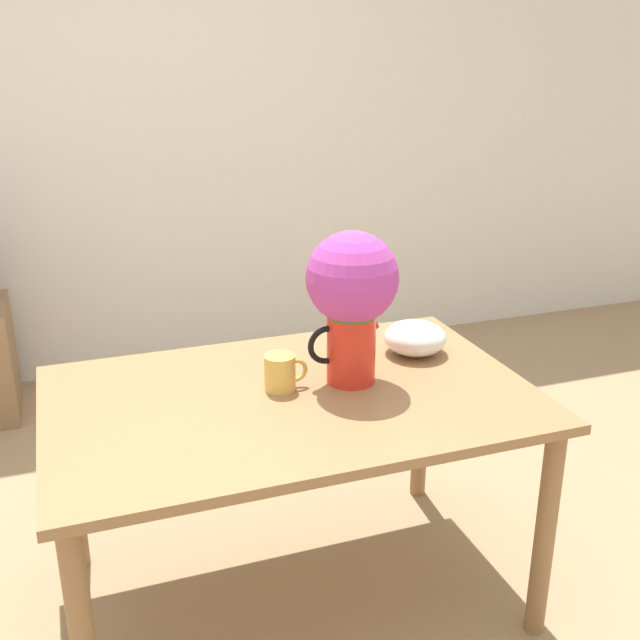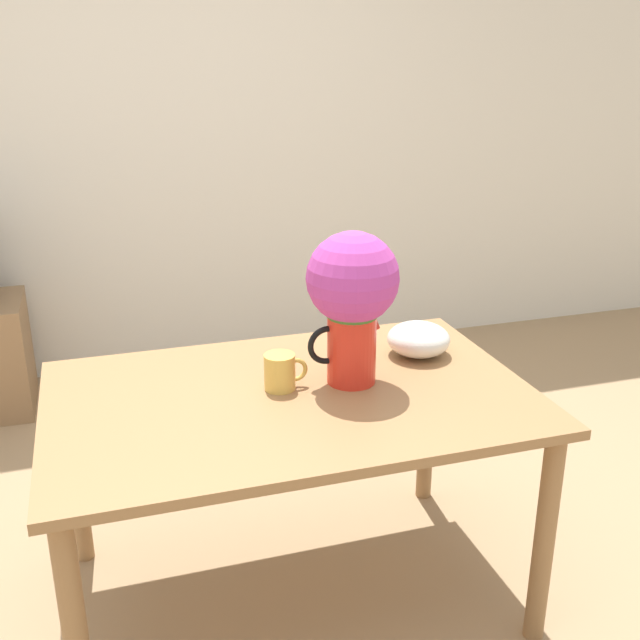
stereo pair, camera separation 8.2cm
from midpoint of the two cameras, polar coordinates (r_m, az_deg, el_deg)
name	(u,v)px [view 1 (the left image)]	position (r m, az deg, el deg)	size (l,w,h in m)	color
ground_plane	(256,604)	(2.57, -5.87, -20.75)	(12.00, 12.00, 0.00)	#9E7F5B
wall_back	(142,126)	(4.02, -13.99, 14.14)	(8.00, 0.05, 2.60)	silver
table	(291,421)	(2.25, -3.24, -7.67)	(1.41, 0.91, 0.72)	olive
flower_vase	(352,292)	(2.18, 1.37, 2.12)	(0.27, 0.27, 0.46)	red
coffee_mug	(281,372)	(2.21, -4.05, -4.01)	(0.13, 0.09, 0.11)	gold
white_bowl	(415,338)	(2.48, 6.32, -1.36)	(0.21, 0.21, 0.11)	silver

